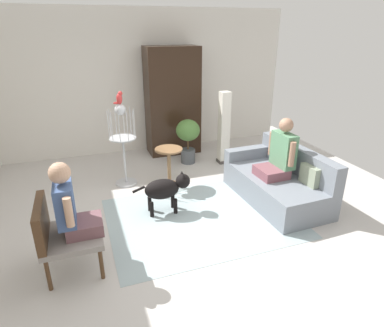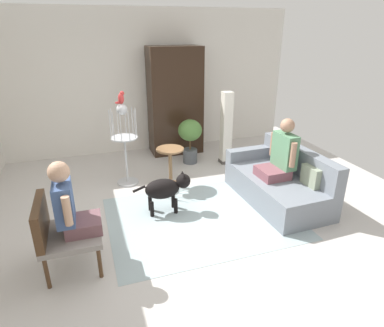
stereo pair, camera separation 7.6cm
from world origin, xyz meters
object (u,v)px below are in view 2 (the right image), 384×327
round_end_table (170,163)px  column_lamp (226,129)px  armchair (58,230)px  armoire_cabinet (175,101)px  couch (279,182)px  person_on_armchair (70,205)px  dog (166,188)px  parrot (121,98)px  bird_cage_stand (125,142)px  potted_plant (190,135)px  person_on_couch (281,155)px

round_end_table → column_lamp: size_ratio=0.47×
armchair → armoire_cabinet: size_ratio=0.39×
couch → armchair: bearing=-168.6°
person_on_armchair → round_end_table: 2.23m
dog → column_lamp: (1.55, 1.44, 0.31)m
parrot → armchair: bearing=-116.9°
round_end_table → bird_cage_stand: bird_cage_stand is taller
parrot → armoire_cabinet: (1.21, 1.26, -0.39)m
column_lamp → armoire_cabinet: 1.25m
bird_cage_stand → parrot: 0.71m
potted_plant → armoire_cabinet: (-0.08, 0.72, 0.51)m
person_on_armchair → dog: person_on_armchair is taller
round_end_table → parrot: bearing=154.7°
person_on_couch → parrot: (-2.07, 1.33, 0.71)m
couch → dog: couch is taller
potted_plant → person_on_couch: bearing=-67.4°
bird_cage_stand → armoire_cabinet: armoire_cabinet is taller
parrot → armoire_cabinet: armoire_cabinet is taller
dog → armoire_cabinet: size_ratio=0.38×
round_end_table → column_lamp: (1.27, 0.64, 0.28)m
parrot → couch: bearing=-31.6°
armchair → potted_plant: size_ratio=0.97×
couch → potted_plant: bearing=114.1°
person_on_couch → round_end_table: size_ratio=1.33×
couch → armchair: size_ratio=2.08×
person_on_armchair → round_end_table: bearing=47.0°
couch → dog: (-1.72, 0.18, 0.09)m
armchair → bird_cage_stand: bearing=63.1°
couch → bird_cage_stand: bearing=148.4°
person_on_couch → person_on_armchair: size_ratio=1.06×
round_end_table → dog: (-0.28, -0.80, -0.04)m
person_on_armchair → round_end_table: (1.50, 1.61, -0.36)m
armchair → potted_plant: 3.36m
person_on_couch → column_lamp: column_lamp is taller
person_on_couch → person_on_armchair: (-2.90, -0.60, 0.02)m
bird_cage_stand → potted_plant: bird_cage_stand is taller
person_on_armchair → armoire_cabinet: bearing=57.3°
round_end_table → person_on_couch: bearing=-35.8°
armchair → person_on_couch: bearing=11.1°
round_end_table → parrot: (-0.67, 0.32, 1.05)m
person_on_couch → person_on_armchair: bearing=-168.3°
bird_cage_stand → person_on_armchair: bearing=-113.3°
person_on_couch → bird_cage_stand: (-2.07, 1.33, -0.00)m
person_on_couch → round_end_table: (-1.40, 1.01, -0.33)m
couch → armoire_cabinet: size_ratio=0.81×
armchair → round_end_table: armchair is taller
armchair → potted_plant: potted_plant is taller
column_lamp → armchair: bearing=-142.4°
armchair → bird_cage_stand: bird_cage_stand is taller
armchair → person_on_armchair: person_on_armchair is taller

